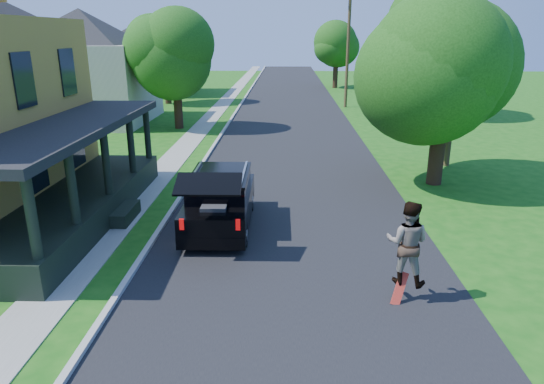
{
  "coord_description": "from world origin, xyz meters",
  "views": [
    {
      "loc": [
        -0.25,
        -8.32,
        5.73
      ],
      "look_at": [
        -0.59,
        3.0,
        1.99
      ],
      "focal_mm": 32.0,
      "sensor_mm": 36.0,
      "label": 1
    }
  ],
  "objects_px": {
    "tree_right_near": "(446,50)",
    "utility_pole_near": "(461,31)",
    "skateboarder": "(407,243)",
    "black_suv": "(220,200)"
  },
  "relations": [
    {
      "from": "tree_right_near",
      "to": "utility_pole_near",
      "type": "relative_size",
      "value": 0.73
    },
    {
      "from": "skateboarder",
      "to": "utility_pole_near",
      "type": "bearing_deg",
      "value": -91.58
    },
    {
      "from": "black_suv",
      "to": "utility_pole_near",
      "type": "xyz_separation_m",
      "value": [
        9.25,
        7.59,
        4.92
      ]
    },
    {
      "from": "black_suv",
      "to": "skateboarder",
      "type": "relative_size",
      "value": 2.5
    },
    {
      "from": "tree_right_near",
      "to": "utility_pole_near",
      "type": "distance_m",
      "value": 3.21
    },
    {
      "from": "skateboarder",
      "to": "black_suv",
      "type": "bearing_deg",
      "value": -21.21
    },
    {
      "from": "black_suv",
      "to": "tree_right_near",
      "type": "bearing_deg",
      "value": 30.68
    },
    {
      "from": "skateboarder",
      "to": "tree_right_near",
      "type": "relative_size",
      "value": 0.23
    },
    {
      "from": "skateboarder",
      "to": "utility_pole_near",
      "type": "height_order",
      "value": "utility_pole_near"
    },
    {
      "from": "black_suv",
      "to": "skateboarder",
      "type": "bearing_deg",
      "value": -41.67
    }
  ]
}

